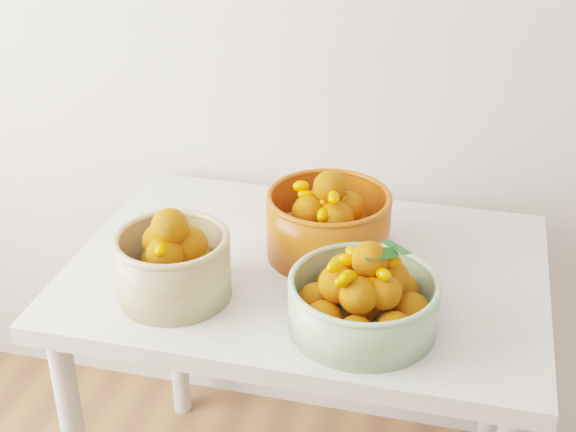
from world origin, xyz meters
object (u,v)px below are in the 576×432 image
Objects in this scene: table at (307,303)px; bowl_orange at (328,223)px; bowl_green at (363,298)px; bowl_cream at (173,263)px.

table is 3.68× the size of bowl_orange.
bowl_orange is at bearing 115.49° from bowl_green.
bowl_green is at bearing -2.11° from bowl_cream.
bowl_orange is (0.26, 0.23, 0.00)m from bowl_cream.
bowl_cream is at bearing -143.76° from table.
bowl_cream is at bearing 177.89° from bowl_green.
bowl_orange is (0.03, 0.06, 0.17)m from table.
bowl_cream is 0.35m from bowl_orange.
table is at bearing 36.24° from bowl_cream.
table is 0.29m from bowl_green.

